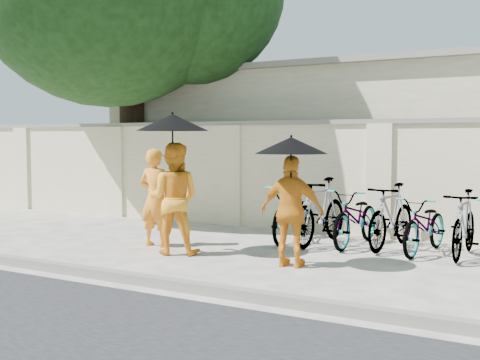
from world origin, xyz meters
The scene contains 15 objects.
ground centered at (0.00, 0.00, 0.00)m, with size 80.00×80.00×0.00m, color beige.
kerb centered at (0.00, -1.70, 0.06)m, with size 40.00×0.16×0.12m, color slate.
compound_wall centered at (1.00, 3.20, 1.00)m, with size 20.00×0.30×2.00m, color beige.
building_behind centered at (2.00, 7.00, 1.60)m, with size 14.00×6.00×3.20m, color beige.
monk_left centered at (-0.90, 0.45, 0.79)m, with size 0.58×0.38×1.58m, color orange.
monk_center centered at (-0.27, 0.06, 0.84)m, with size 0.82×0.64×1.68m, color orange.
parasol_center centered at (-0.22, -0.02, 1.98)m, with size 1.08×1.08×1.15m.
monk_right centered at (1.67, 0.09, 0.76)m, with size 0.89×0.37×1.52m, color orange.
parasol_right centered at (1.69, 0.01, 1.65)m, with size 0.97×0.97×0.90m.
bike_0 centered at (0.81, 2.02, 0.48)m, with size 0.64×1.82×0.96m, color #9797A0.
bike_1 centered at (1.36, 1.88, 0.55)m, with size 0.52×1.83×1.10m, color #9797A0.
bike_2 centered at (1.92, 2.06, 0.47)m, with size 0.62×1.78×0.94m, color #9797A0.
bike_3 centered at (2.48, 2.08, 0.52)m, with size 0.49×1.72×1.03m, color #9797A0.
bike_4 centered at (3.04, 1.95, 0.44)m, with size 0.58×1.66×0.87m, color #9797A0.
bike_5 centered at (3.60, 1.90, 0.50)m, with size 0.47×1.65×0.99m, color #9797A0.
Camera 1 is at (5.01, -7.28, 1.75)m, focal length 45.00 mm.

